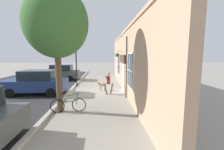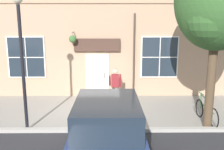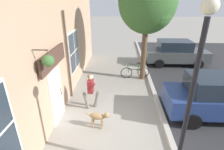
% 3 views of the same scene
% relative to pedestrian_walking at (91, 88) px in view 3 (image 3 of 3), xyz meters
% --- Properties ---
extents(ground_plane, '(90.00, 90.00, 0.00)m').
position_rel_pedestrian_walking_xyz_m(ground_plane, '(0.98, -1.12, -0.96)').
color(ground_plane, gray).
extents(storefront_facade, '(0.95, 18.00, 4.63)m').
position_rel_pedestrian_walking_xyz_m(storefront_facade, '(-1.36, -1.11, 1.36)').
color(storefront_facade, tan).
rests_on(storefront_facade, ground_plane).
extents(pedestrian_walking, '(0.73, 0.56, 1.61)m').
position_rel_pedestrian_walking_xyz_m(pedestrian_walking, '(0.00, 0.00, 0.00)').
color(pedestrian_walking, '#6B665B').
rests_on(pedestrian_walking, ground_plane).
extents(dog_on_leash, '(0.99, 0.35, 0.71)m').
position_rel_pedestrian_walking_xyz_m(dog_on_leash, '(0.48, -1.27, -0.48)').
color(dog_on_leash, '#997A51').
rests_on(dog_on_leash, ground_plane).
extents(street_tree_by_curb, '(3.01, 2.71, 5.99)m').
position_rel_pedestrian_walking_xyz_m(street_tree_by_curb, '(2.63, 3.16, 3.26)').
color(street_tree_by_curb, brown).
rests_on(street_tree_by_curb, ground_plane).
extents(leaning_bicycle, '(1.73, 0.22, 0.99)m').
position_rel_pedestrian_walking_xyz_m(leaning_bicycle, '(2.13, 3.32, -0.58)').
color(leaning_bicycle, black).
rests_on(leaning_bicycle, ground_plane).
extents(parked_car_mid_block, '(4.30, 1.94, 1.75)m').
position_rel_pedestrian_walking_xyz_m(parked_car_mid_block, '(5.20, -0.30, -0.08)').
color(parked_car_mid_block, navy).
rests_on(parked_car_mid_block, ground_plane).
extents(parked_car_far_end, '(4.30, 1.94, 1.75)m').
position_rel_pedestrian_walking_xyz_m(parked_car_far_end, '(5.22, 5.90, -0.08)').
color(parked_car_far_end, '#474C4C').
rests_on(parked_car_far_end, ground_plane).
extents(street_lamp, '(0.32, 0.32, 4.49)m').
position_rel_pedestrian_walking_xyz_m(street_lamp, '(2.80, -3.07, 2.01)').
color(street_lamp, black).
rests_on(street_lamp, ground_plane).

